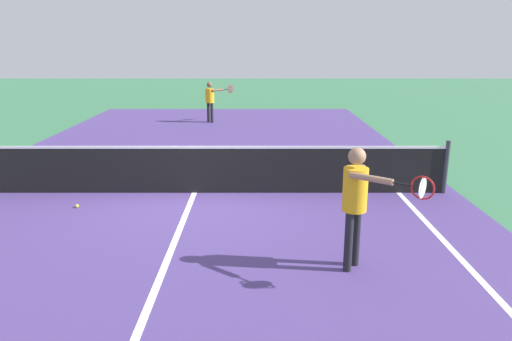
{
  "coord_description": "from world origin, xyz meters",
  "views": [
    {
      "loc": [
        1.24,
        -9.12,
        2.95
      ],
      "look_at": [
        1.26,
        -1.96,
        1.0
      ],
      "focal_mm": 33.44,
      "sensor_mm": 36.0,
      "label": 1
    }
  ],
  "objects_px": {
    "tennis_ball_near_net": "(76,206)",
    "player_far": "(209,98)",
    "player_near": "(356,195)",
    "net": "(192,169)"
  },
  "relations": [
    {
      "from": "player_near",
      "to": "tennis_ball_near_net",
      "type": "relative_size",
      "value": 25.1
    },
    {
      "from": "net",
      "to": "tennis_ball_near_net",
      "type": "height_order",
      "value": "net"
    },
    {
      "from": "player_near",
      "to": "player_far",
      "type": "relative_size",
      "value": 1.11
    },
    {
      "from": "net",
      "to": "tennis_ball_near_net",
      "type": "relative_size",
      "value": 153.14
    },
    {
      "from": "player_far",
      "to": "tennis_ball_near_net",
      "type": "bearing_deg",
      "value": -99.51
    },
    {
      "from": "net",
      "to": "player_far",
      "type": "height_order",
      "value": "player_far"
    },
    {
      "from": "tennis_ball_near_net",
      "to": "net",
      "type": "bearing_deg",
      "value": 23.5
    },
    {
      "from": "net",
      "to": "player_far",
      "type": "bearing_deg",
      "value": 92.97
    },
    {
      "from": "tennis_ball_near_net",
      "to": "player_far",
      "type": "bearing_deg",
      "value": 80.49
    },
    {
      "from": "net",
      "to": "player_far",
      "type": "xyz_separation_m",
      "value": [
        -0.45,
        8.62,
        0.42
      ]
    }
  ]
}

